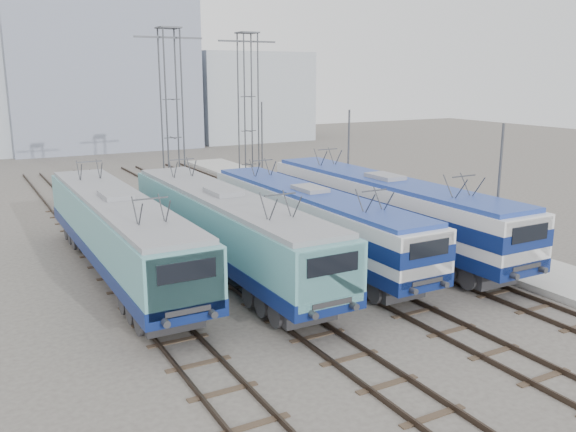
% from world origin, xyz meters
% --- Properties ---
extents(ground, '(160.00, 160.00, 0.00)m').
position_xyz_m(ground, '(0.00, 0.00, 0.00)').
color(ground, '#514C47').
extents(platform, '(4.00, 70.00, 0.30)m').
position_xyz_m(platform, '(10.20, 8.00, 0.15)').
color(platform, '#9E9E99').
rests_on(platform, ground).
extents(locomotive_far_left, '(2.90, 18.35, 3.45)m').
position_xyz_m(locomotive_far_left, '(-6.75, 9.76, 2.28)').
color(locomotive_far_left, '#0C1C55').
rests_on(locomotive_far_left, ground).
extents(locomotive_center_left, '(2.92, 18.43, 3.47)m').
position_xyz_m(locomotive_center_left, '(-2.25, 8.08, 2.29)').
color(locomotive_center_left, '#0C1C55').
rests_on(locomotive_center_left, ground).
extents(locomotive_center_right, '(2.74, 17.30, 3.25)m').
position_xyz_m(locomotive_center_right, '(2.25, 7.89, 2.22)').
color(locomotive_center_right, '#0C1C55').
rests_on(locomotive_center_right, ground).
extents(locomotive_far_right, '(2.94, 18.63, 3.50)m').
position_xyz_m(locomotive_far_right, '(6.75, 7.75, 2.37)').
color(locomotive_far_right, '#0C1C55').
rests_on(locomotive_far_right, ground).
extents(catenary_tower_west, '(4.50, 1.20, 12.00)m').
position_xyz_m(catenary_tower_west, '(0.00, 22.00, 6.64)').
color(catenary_tower_west, '#3F4247').
rests_on(catenary_tower_west, ground).
extents(catenary_tower_east, '(4.50, 1.20, 12.00)m').
position_xyz_m(catenary_tower_east, '(6.50, 24.00, 6.64)').
color(catenary_tower_east, '#3F4247').
rests_on(catenary_tower_east, ground).
extents(mast_front, '(0.12, 0.12, 7.00)m').
position_xyz_m(mast_front, '(8.60, 2.00, 3.50)').
color(mast_front, '#3F4247').
rests_on(mast_front, ground).
extents(mast_mid, '(0.12, 0.12, 7.00)m').
position_xyz_m(mast_mid, '(8.60, 14.00, 3.50)').
color(mast_mid, '#3F4247').
rests_on(mast_mid, ground).
extents(mast_rear, '(0.12, 0.12, 7.00)m').
position_xyz_m(mast_rear, '(8.60, 26.00, 3.50)').
color(mast_rear, '#3F4247').
rests_on(mast_rear, ground).
extents(building_center, '(22.00, 14.00, 18.00)m').
position_xyz_m(building_center, '(4.00, 62.00, 9.00)').
color(building_center, gray).
rests_on(building_center, ground).
extents(building_east, '(16.00, 12.00, 12.00)m').
position_xyz_m(building_east, '(24.00, 62.00, 6.00)').
color(building_east, '#9EA7B1').
rests_on(building_east, ground).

